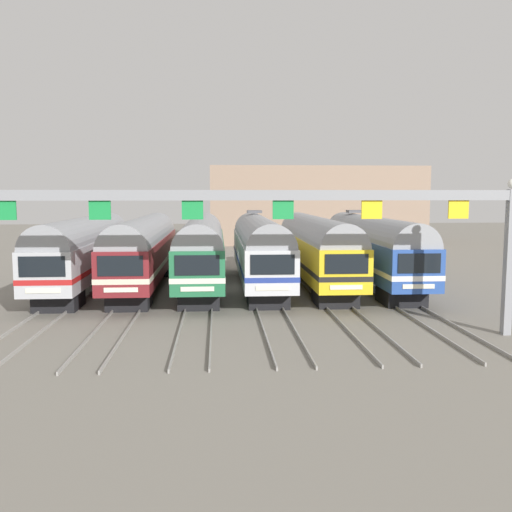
{
  "coord_description": "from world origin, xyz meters",
  "views": [
    {
      "loc": [
        -0.89,
        -37.28,
        6.33
      ],
      "look_at": [
        1.9,
        2.87,
        1.81
      ],
      "focal_mm": 39.23,
      "sensor_mm": 36.0,
      "label": 1
    }
  ],
  "objects_px": {
    "commuter_train_green": "(202,248)",
    "commuter_train_yellow": "(316,247)",
    "catenary_gantry": "(238,217)",
    "commuter_train_silver": "(259,248)",
    "commuter_train_blue": "(372,247)",
    "commuter_train_stainless": "(84,249)",
    "commuter_train_maroon": "(144,249)"
  },
  "relations": [
    {
      "from": "commuter_train_maroon",
      "to": "commuter_train_green",
      "type": "xyz_separation_m",
      "value": [
        3.85,
        0.0,
        0.0
      ]
    },
    {
      "from": "commuter_train_green",
      "to": "commuter_train_silver",
      "type": "bearing_deg",
      "value": 0.06
    },
    {
      "from": "commuter_train_green",
      "to": "commuter_train_silver",
      "type": "relative_size",
      "value": 1.0
    },
    {
      "from": "commuter_train_maroon",
      "to": "commuter_train_green",
      "type": "relative_size",
      "value": 1.0
    },
    {
      "from": "commuter_train_yellow",
      "to": "catenary_gantry",
      "type": "distance_m",
      "value": 14.91
    },
    {
      "from": "commuter_train_stainless",
      "to": "commuter_train_blue",
      "type": "height_order",
      "value": "same"
    },
    {
      "from": "commuter_train_green",
      "to": "catenary_gantry",
      "type": "xyz_separation_m",
      "value": [
        1.93,
        -13.49,
        2.64
      ]
    },
    {
      "from": "commuter_train_stainless",
      "to": "commuter_train_silver",
      "type": "xyz_separation_m",
      "value": [
        11.55,
        0.0,
        0.0
      ]
    },
    {
      "from": "commuter_train_maroon",
      "to": "commuter_train_yellow",
      "type": "relative_size",
      "value": 1.0
    },
    {
      "from": "commuter_train_blue",
      "to": "catenary_gantry",
      "type": "relative_size",
      "value": 0.74
    },
    {
      "from": "commuter_train_maroon",
      "to": "commuter_train_blue",
      "type": "relative_size",
      "value": 1.0
    },
    {
      "from": "commuter_train_green",
      "to": "commuter_train_yellow",
      "type": "relative_size",
      "value": 1.0
    },
    {
      "from": "commuter_train_yellow",
      "to": "catenary_gantry",
      "type": "height_order",
      "value": "catenary_gantry"
    },
    {
      "from": "commuter_train_silver",
      "to": "commuter_train_blue",
      "type": "distance_m",
      "value": 7.7
    },
    {
      "from": "commuter_train_silver",
      "to": "catenary_gantry",
      "type": "relative_size",
      "value": 0.74
    },
    {
      "from": "commuter_train_stainless",
      "to": "commuter_train_maroon",
      "type": "bearing_deg",
      "value": -0.06
    },
    {
      "from": "commuter_train_green",
      "to": "commuter_train_stainless",
      "type": "bearing_deg",
      "value": 179.97
    },
    {
      "from": "commuter_train_stainless",
      "to": "commuter_train_silver",
      "type": "height_order",
      "value": "same"
    },
    {
      "from": "commuter_train_maroon",
      "to": "commuter_train_blue",
      "type": "bearing_deg",
      "value": 0.02
    },
    {
      "from": "catenary_gantry",
      "to": "commuter_train_silver",
      "type": "bearing_deg",
      "value": 81.88
    },
    {
      "from": "commuter_train_blue",
      "to": "commuter_train_green",
      "type": "bearing_deg",
      "value": -179.98
    },
    {
      "from": "commuter_train_yellow",
      "to": "catenary_gantry",
      "type": "xyz_separation_m",
      "value": [
        -5.78,
        -13.49,
        2.64
      ]
    },
    {
      "from": "commuter_train_yellow",
      "to": "commuter_train_blue",
      "type": "xyz_separation_m",
      "value": [
        3.85,
        0.0,
        0.0
      ]
    },
    {
      "from": "commuter_train_stainless",
      "to": "commuter_train_green",
      "type": "height_order",
      "value": "commuter_train_stainless"
    },
    {
      "from": "commuter_train_green",
      "to": "commuter_train_maroon",
      "type": "bearing_deg",
      "value": 180.0
    },
    {
      "from": "commuter_train_silver",
      "to": "commuter_train_blue",
      "type": "relative_size",
      "value": 1.0
    },
    {
      "from": "commuter_train_stainless",
      "to": "commuter_train_blue",
      "type": "relative_size",
      "value": 1.0
    },
    {
      "from": "commuter_train_yellow",
      "to": "commuter_train_blue",
      "type": "bearing_deg",
      "value": 0.06
    },
    {
      "from": "commuter_train_maroon",
      "to": "commuter_train_yellow",
      "type": "bearing_deg",
      "value": 0.0
    },
    {
      "from": "commuter_train_stainless",
      "to": "commuter_train_yellow",
      "type": "bearing_deg",
      "value": -0.02
    },
    {
      "from": "commuter_train_yellow",
      "to": "catenary_gantry",
      "type": "bearing_deg",
      "value": -113.18
    },
    {
      "from": "commuter_train_green",
      "to": "catenary_gantry",
      "type": "height_order",
      "value": "catenary_gantry"
    }
  ]
}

